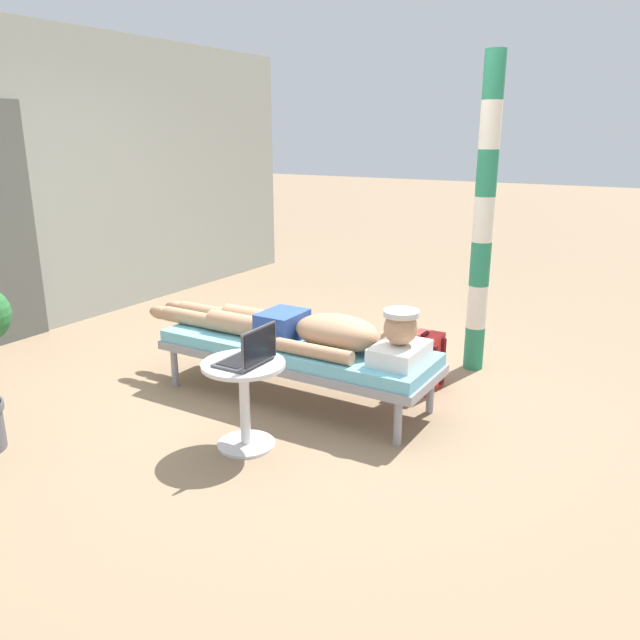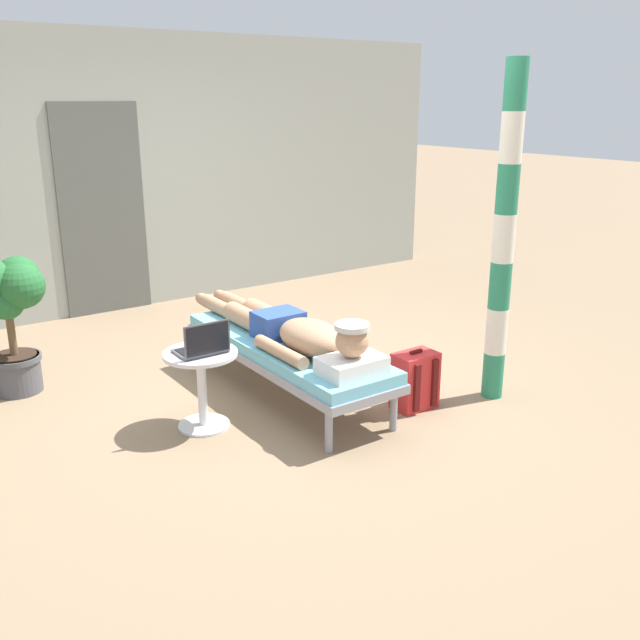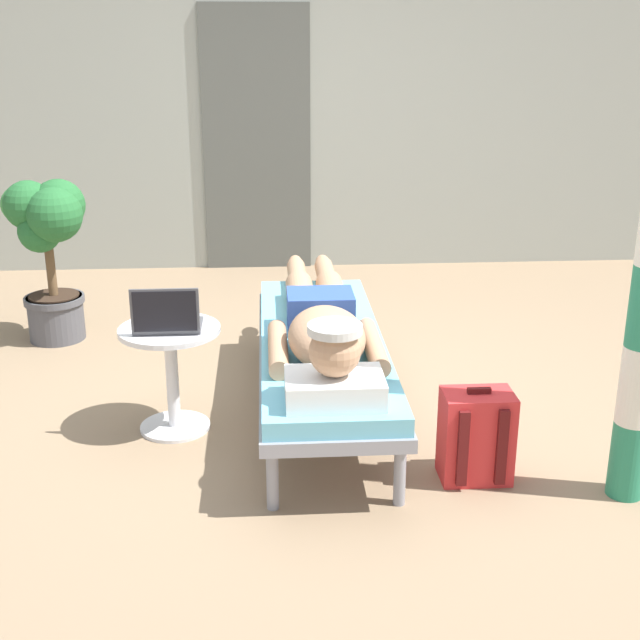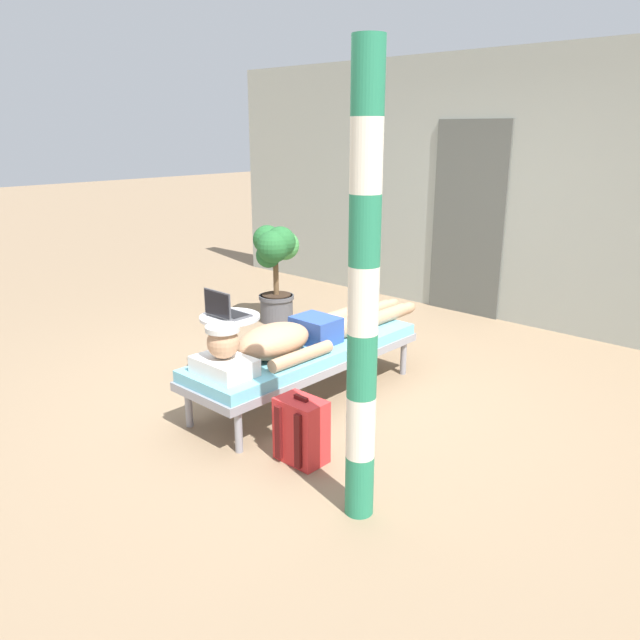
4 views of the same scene
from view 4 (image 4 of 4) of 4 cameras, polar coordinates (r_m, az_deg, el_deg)
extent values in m
plane|color=#8C7256|center=(4.86, -0.42, -6.37)|extent=(40.00, 40.00, 0.00)
cube|color=#999E93|center=(6.74, 16.54, 11.46)|extent=(7.60, 0.20, 2.70)
cube|color=#545651|center=(6.83, 13.47, 8.97)|extent=(0.84, 0.03, 2.04)
cylinder|color=gray|center=(5.44, 3.22, -2.20)|extent=(0.05, 0.05, 0.28)
cylinder|color=gray|center=(5.14, 7.68, -3.48)|extent=(0.05, 0.05, 0.28)
cylinder|color=gray|center=(4.32, -11.98, -7.86)|extent=(0.05, 0.05, 0.28)
cylinder|color=gray|center=(3.94, -7.51, -10.14)|extent=(0.05, 0.05, 0.28)
cube|color=gray|center=(4.60, -1.26, -3.60)|extent=(0.62, 1.96, 0.06)
cube|color=#6BB7CC|center=(4.57, -1.27, -2.78)|extent=(0.59, 1.92, 0.08)
cube|color=white|center=(4.06, -8.80, -4.20)|extent=(0.40, 0.28, 0.11)
sphere|color=tan|center=(4.00, -8.90, -2.07)|extent=(0.21, 0.21, 0.21)
cylinder|color=silver|center=(3.97, -8.97, -0.78)|extent=(0.22, 0.22, 0.03)
ellipsoid|color=tan|center=(4.31, -4.28, -1.92)|extent=(0.35, 0.60, 0.23)
cylinder|color=tan|center=(4.51, -5.71, -1.99)|extent=(0.09, 0.55, 0.09)
cylinder|color=tan|center=(4.21, -1.71, -3.33)|extent=(0.09, 0.55, 0.09)
cube|color=#2D4C9E|center=(4.60, -0.37, -0.88)|extent=(0.33, 0.26, 0.19)
cylinder|color=tan|center=(4.90, 1.61, 0.02)|extent=(0.15, 0.42, 0.15)
cylinder|color=tan|center=(5.23, 4.71, 0.83)|extent=(0.11, 0.44, 0.11)
ellipsoid|color=tan|center=(5.45, 6.59, 1.41)|extent=(0.09, 0.20, 0.10)
cylinder|color=tan|center=(4.80, 3.14, -0.39)|extent=(0.15, 0.42, 0.15)
cylinder|color=tan|center=(5.13, 6.21, 0.47)|extent=(0.11, 0.44, 0.11)
ellipsoid|color=tan|center=(5.36, 8.06, 1.07)|extent=(0.09, 0.20, 0.10)
cylinder|color=silver|center=(5.13, -8.07, -5.11)|extent=(0.34, 0.34, 0.02)
cylinder|color=silver|center=(5.04, -8.18, -2.49)|extent=(0.06, 0.06, 0.48)
cylinder|color=silver|center=(4.97, -8.31, 0.26)|extent=(0.48, 0.48, 0.02)
cube|color=#4C4C51|center=(4.96, -8.32, 0.48)|extent=(0.31, 0.22, 0.02)
cube|color=black|center=(4.96, -8.23, 0.62)|extent=(0.27, 0.15, 0.00)
cube|color=#4C4C51|center=(4.86, -9.43, 1.47)|extent=(0.31, 0.01, 0.21)
cube|color=black|center=(4.85, -9.50, 1.45)|extent=(0.29, 0.00, 0.19)
cube|color=red|center=(3.80, -1.73, -10.12)|extent=(0.30, 0.20, 0.40)
cube|color=red|center=(3.90, -0.47, -10.44)|extent=(0.23, 0.04, 0.18)
cube|color=#531212|center=(3.78, -3.85, -10.28)|extent=(0.04, 0.02, 0.34)
cube|color=#531212|center=(3.67, -2.04, -11.10)|extent=(0.04, 0.02, 0.34)
cube|color=#531212|center=(3.70, -1.76, -7.20)|extent=(0.10, 0.02, 0.02)
cylinder|color=#4C4C51|center=(6.52, -4.01, 1.11)|extent=(0.34, 0.34, 0.28)
cylinder|color=#4C4C51|center=(6.49, -4.04, 2.12)|extent=(0.37, 0.37, 0.04)
cylinder|color=#332319|center=(6.48, -4.04, 2.34)|extent=(0.31, 0.31, 0.01)
cylinder|color=brown|center=(6.44, -4.08, 4.03)|extent=(0.06, 0.06, 0.40)
sphere|color=#23602D|center=(6.29, -3.68, 7.19)|extent=(0.31, 0.31, 0.31)
sphere|color=#429347|center=(6.38, -3.29, 6.88)|extent=(0.30, 0.30, 0.30)
sphere|color=#23602D|center=(6.48, -3.80, 7.12)|extent=(0.27, 0.27, 0.27)
sphere|color=#38843D|center=(6.48, -4.87, 7.46)|extent=(0.23, 0.23, 0.23)
sphere|color=#23602D|center=(6.40, -4.87, 7.38)|extent=(0.30, 0.30, 0.30)
sphere|color=#23602D|center=(6.35, -4.78, 5.95)|extent=(0.25, 0.25, 0.25)
sphere|color=#23602D|center=(6.23, -4.36, 6.73)|extent=(0.33, 0.33, 0.33)
cylinder|color=#267F59|center=(3.35, 3.64, -14.83)|extent=(0.15, 0.15, 0.33)
cylinder|color=silver|center=(3.19, 3.76, -9.76)|extent=(0.15, 0.15, 0.33)
cylinder|color=#267F59|center=(3.05, 3.88, -4.19)|extent=(0.15, 0.15, 0.33)
cylinder|color=silver|center=(2.95, 4.01, 1.83)|extent=(0.15, 0.15, 0.33)
cylinder|color=#267F59|center=(2.88, 4.15, 8.22)|extent=(0.15, 0.15, 0.33)
cylinder|color=silver|center=(2.85, 4.29, 14.84)|extent=(0.15, 0.15, 0.33)
cylinder|color=#267F59|center=(2.85, 4.45, 21.52)|extent=(0.15, 0.15, 0.33)
camera|label=1|loc=(6.42, -40.53, 11.77)|focal=35.32mm
camera|label=2|loc=(5.61, -58.60, 10.66)|focal=39.70mm
camera|label=3|loc=(3.35, -61.77, 6.80)|focal=47.30mm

